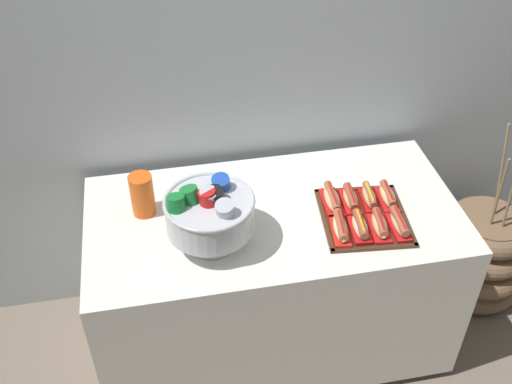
% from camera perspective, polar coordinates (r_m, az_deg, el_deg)
% --- Properties ---
extents(ground_plane, '(10.00, 10.00, 0.00)m').
position_cam_1_polar(ground_plane, '(2.97, 1.43, -13.27)').
color(ground_plane, '#7A6B5B').
extents(back_wall, '(6.00, 0.10, 2.60)m').
position_cam_1_polar(back_wall, '(2.50, -0.40, 14.26)').
color(back_wall, '#B2BCC1').
rests_on(back_wall, ground_plane).
extents(buffet_table, '(1.48, 0.75, 0.77)m').
position_cam_1_polar(buffet_table, '(2.66, 1.58, -7.94)').
color(buffet_table, white).
rests_on(buffet_table, ground_plane).
extents(floor_vase, '(0.47, 0.47, 0.97)m').
position_cam_1_polar(floor_vase, '(3.20, 20.22, -5.50)').
color(floor_vase, brown).
rests_on(floor_vase, ground_plane).
extents(serving_tray, '(0.36, 0.39, 0.01)m').
position_cam_1_polar(serving_tray, '(2.41, 10.07, -2.38)').
color(serving_tray, '#472B19').
rests_on(serving_tray, buffet_table).
extents(hot_dog_0, '(0.08, 0.18, 0.06)m').
position_cam_1_polar(hot_dog_0, '(2.31, 7.91, -3.34)').
color(hot_dog_0, red).
rests_on(hot_dog_0, serving_tray).
extents(hot_dog_1, '(0.08, 0.16, 0.06)m').
position_cam_1_polar(hot_dog_1, '(2.32, 9.72, -3.22)').
color(hot_dog_1, red).
rests_on(hot_dog_1, serving_tray).
extents(hot_dog_2, '(0.08, 0.17, 0.06)m').
position_cam_1_polar(hot_dog_2, '(2.34, 11.50, -3.08)').
color(hot_dog_2, red).
rests_on(hot_dog_2, serving_tray).
extents(hot_dog_3, '(0.06, 0.16, 0.06)m').
position_cam_1_polar(hot_dog_3, '(2.36, 13.25, -2.93)').
color(hot_dog_3, red).
rests_on(hot_dog_3, serving_tray).
extents(hot_dog_4, '(0.08, 0.18, 0.06)m').
position_cam_1_polar(hot_dog_4, '(2.42, 7.14, -0.70)').
color(hot_dog_4, red).
rests_on(hot_dog_4, serving_tray).
extents(hot_dog_5, '(0.08, 0.17, 0.06)m').
position_cam_1_polar(hot_dog_5, '(2.44, 8.85, -0.65)').
color(hot_dog_5, red).
rests_on(hot_dog_5, serving_tray).
extents(hot_dog_6, '(0.07, 0.16, 0.06)m').
position_cam_1_polar(hot_dog_6, '(2.46, 10.56, -0.50)').
color(hot_dog_6, '#B21414').
rests_on(hot_dog_6, serving_tray).
extents(hot_dog_7, '(0.08, 0.17, 0.06)m').
position_cam_1_polar(hot_dog_7, '(2.48, 12.23, -0.40)').
color(hot_dog_7, red).
rests_on(hot_dog_7, serving_tray).
extents(punch_bowl, '(0.33, 0.33, 0.26)m').
position_cam_1_polar(punch_bowl, '(2.19, -4.40, -1.90)').
color(punch_bowl, silver).
rests_on(punch_bowl, buffet_table).
extents(cup_stack, '(0.09, 0.09, 0.18)m').
position_cam_1_polar(cup_stack, '(2.39, -10.62, -0.26)').
color(cup_stack, '#EA5B19').
rests_on(cup_stack, buffet_table).
extents(donut, '(0.12, 0.12, 0.04)m').
position_cam_1_polar(donut, '(2.48, -2.31, 0.15)').
color(donut, brown).
rests_on(donut, buffet_table).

